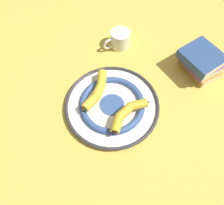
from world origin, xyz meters
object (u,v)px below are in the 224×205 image
at_px(decorative_bowl, 112,105).
at_px(banana_b, 97,91).
at_px(book_stack, 201,62).
at_px(coffee_mug, 120,39).
at_px(banana_a, 128,112).

relative_size(decorative_bowl, banana_b, 1.80).
height_order(decorative_bowl, book_stack, book_stack).
xyz_separation_m(banana_b, coffee_mug, (-0.32, -0.04, -0.01)).
distance_m(banana_a, banana_b, 0.16).
distance_m(decorative_bowl, banana_b, 0.09).
relative_size(banana_a, book_stack, 0.89).
distance_m(decorative_bowl, coffee_mug, 0.35).
xyz_separation_m(decorative_bowl, banana_b, (-0.01, -0.08, 0.04)).
bearing_deg(decorative_bowl, banana_b, -99.31).
relative_size(book_stack, coffee_mug, 1.74).
bearing_deg(banana_b, decorative_bowl, -104.79).
distance_m(banana_b, coffee_mug, 0.32).
bearing_deg(coffee_mug, book_stack, 125.29).
height_order(banana_a, book_stack, book_stack).
relative_size(decorative_bowl, banana_a, 1.98).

